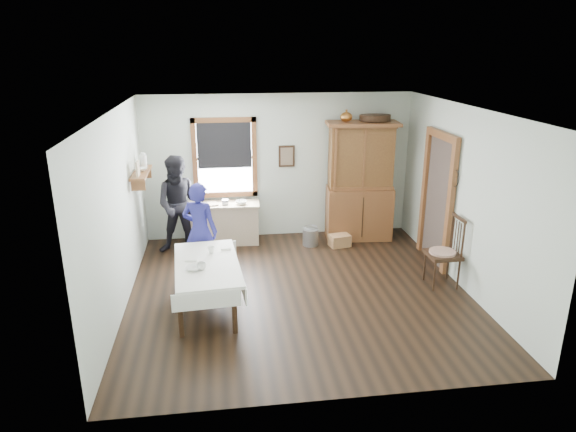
{
  "coord_description": "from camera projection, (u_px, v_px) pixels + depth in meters",
  "views": [
    {
      "loc": [
        -1.09,
        -6.88,
        3.53
      ],
      "look_at": [
        -0.12,
        0.3,
        1.1
      ],
      "focal_mm": 32.0,
      "sensor_mm": 36.0,
      "label": 1
    }
  ],
  "objects": [
    {
      "name": "spindle_chair",
      "position": [
        443.0,
        251.0,
        7.77
      ],
      "size": [
        0.52,
        0.52,
        1.11
      ],
      "primitive_type": "cube",
      "rotation": [
        0.0,
        0.0,
        0.02
      ],
      "color": "#352112",
      "rests_on": "room"
    },
    {
      "name": "table_cup_b",
      "position": [
        211.0,
        250.0,
        7.38
      ],
      "size": [
        0.1,
        0.1,
        0.09
      ],
      "primitive_type": "imported",
      "rotation": [
        0.0,
        0.0,
        -0.04
      ],
      "color": "white",
      "rests_on": "dining_table"
    },
    {
      "name": "counter_book",
      "position": [
        207.0,
        205.0,
        9.3
      ],
      "size": [
        0.2,
        0.24,
        0.02
      ],
      "primitive_type": "imported",
      "rotation": [
        0.0,
        0.0,
        0.22
      ],
      "color": "#73604D",
      "rests_on": "work_counter"
    },
    {
      "name": "room",
      "position": [
        299.0,
        206.0,
        7.29
      ],
      "size": [
        5.01,
        5.01,
        2.7
      ],
      "color": "black",
      "rests_on": "ground"
    },
    {
      "name": "woman_blue",
      "position": [
        200.0,
        235.0,
        7.98
      ],
      "size": [
        0.62,
        0.53,
        1.44
      ],
      "primitive_type": "imported",
      "rotation": [
        0.0,
        0.0,
        2.73
      ],
      "color": "navy",
      "rests_on": "room"
    },
    {
      "name": "china_hutch",
      "position": [
        360.0,
        182.0,
        9.54
      ],
      "size": [
        1.35,
        0.72,
        2.22
      ],
      "primitive_type": "cube",
      "rotation": [
        0.0,
        0.0,
        -0.08
      ],
      "color": "brown",
      "rests_on": "room"
    },
    {
      "name": "doorway",
      "position": [
        438.0,
        196.0,
        8.47
      ],
      "size": [
        0.09,
        1.14,
        2.22
      ],
      "color": "#453831",
      "rests_on": "room"
    },
    {
      "name": "wall_shelf",
      "position": [
        141.0,
        171.0,
        8.37
      ],
      "size": [
        0.24,
        1.0,
        0.44
      ],
      "color": "brown",
      "rests_on": "room"
    },
    {
      "name": "pail",
      "position": [
        310.0,
        237.0,
        9.47
      ],
      "size": [
        0.34,
        0.34,
        0.31
      ],
      "primitive_type": "cube",
      "rotation": [
        0.0,
        0.0,
        0.18
      ],
      "color": "#94989C",
      "rests_on": "room"
    },
    {
      "name": "shelf_bowl",
      "position": [
        141.0,
        169.0,
        8.37
      ],
      "size": [
        0.22,
        0.22,
        0.05
      ],
      "primitive_type": "imported",
      "color": "white",
      "rests_on": "wall_shelf"
    },
    {
      "name": "counter_bowl",
      "position": [
        241.0,
        202.0,
        9.34
      ],
      "size": [
        0.26,
        0.26,
        0.07
      ],
      "primitive_type": "imported",
      "rotation": [
        0.0,
        0.0,
        0.26
      ],
      "color": "white",
      "rests_on": "work_counter"
    },
    {
      "name": "table_cup_a",
      "position": [
        201.0,
        266.0,
        6.84
      ],
      "size": [
        0.16,
        0.16,
        0.1
      ],
      "primitive_type": "imported",
      "rotation": [
        0.0,
        0.0,
        0.36
      ],
      "color": "white",
      "rests_on": "dining_table"
    },
    {
      "name": "table_bowl",
      "position": [
        194.0,
        268.0,
        6.82
      ],
      "size": [
        0.28,
        0.28,
        0.06
      ],
      "primitive_type": "imported",
      "rotation": [
        0.0,
        0.0,
        -0.29
      ],
      "color": "white",
      "rests_on": "dining_table"
    },
    {
      "name": "rug_beater",
      "position": [
        456.0,
        170.0,
        7.77
      ],
      "size": [
        0.01,
        0.27,
        0.27
      ],
      "primitive_type": "torus",
      "rotation": [
        0.0,
        1.57,
        0.0
      ],
      "color": "black",
      "rests_on": "room"
    },
    {
      "name": "framed_picture",
      "position": [
        287.0,
        156.0,
        9.56
      ],
      "size": [
        0.3,
        0.04,
        0.4
      ],
      "primitive_type": "cube",
      "color": "#352112",
      "rests_on": "room"
    },
    {
      "name": "wicker_basket",
      "position": [
        340.0,
        240.0,
        9.43
      ],
      "size": [
        0.42,
        0.33,
        0.22
      ],
      "primitive_type": "cube",
      "rotation": [
        0.0,
        0.0,
        0.21
      ],
      "color": "#A8774C",
      "rests_on": "room"
    },
    {
      "name": "window",
      "position": [
        225.0,
        154.0,
        9.39
      ],
      "size": [
        1.18,
        0.07,
        1.48
      ],
      "color": "white",
      "rests_on": "room"
    },
    {
      "name": "dining_table",
      "position": [
        208.0,
        285.0,
        7.16
      ],
      "size": [
        1.02,
        1.76,
        0.68
      ],
      "primitive_type": "cube",
      "rotation": [
        0.0,
        0.0,
        0.08
      ],
      "color": "white",
      "rests_on": "room"
    },
    {
      "name": "figure_dark",
      "position": [
        180.0,
        209.0,
        8.96
      ],
      "size": [
        0.82,
        0.66,
        1.62
      ],
      "primitive_type": "imported",
      "rotation": [
        0.0,
        0.0,
        -0.06
      ],
      "color": "black",
      "rests_on": "room"
    },
    {
      "name": "work_counter",
      "position": [
        224.0,
        223.0,
        9.52
      ],
      "size": [
        1.36,
        0.57,
        0.76
      ],
      "primitive_type": "cube",
      "rotation": [
        0.0,
        0.0,
        -0.05
      ],
      "color": "tan",
      "rests_on": "room"
    }
  ]
}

